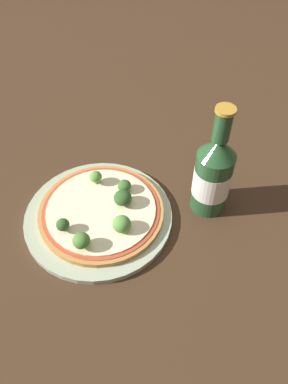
{
  "coord_description": "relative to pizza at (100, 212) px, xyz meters",
  "views": [
    {
      "loc": [
        0.32,
        -0.32,
        0.57
      ],
      "look_at": [
        0.08,
        0.05,
        0.06
      ],
      "focal_mm": 35.0,
      "sensor_mm": 36.0,
      "label": 1
    }
  ],
  "objects": [
    {
      "name": "ground_plane",
      "position": [
        -0.02,
        0.0,
        -0.02
      ],
      "size": [
        3.0,
        3.0,
        0.0
      ],
      "primitive_type": "plane",
      "color": "#3D2819"
    },
    {
      "name": "plate",
      "position": [
        -0.0,
        -0.0,
        -0.01
      ],
      "size": [
        0.28,
        0.28,
        0.01
      ],
      "color": "#A3B293",
      "rests_on": "ground_plane"
    },
    {
      "name": "pizza",
      "position": [
        0.0,
        0.0,
        0.0
      ],
      "size": [
        0.24,
        0.24,
        0.01
      ],
      "color": "#B77F42",
      "rests_on": "plate"
    },
    {
      "name": "broccoli_floret_0",
      "position": [
        0.02,
        -0.08,
        0.03
      ],
      "size": [
        0.03,
        0.03,
        0.03
      ],
      "color": "#6B8E51",
      "rests_on": "pizza"
    },
    {
      "name": "broccoli_floret_1",
      "position": [
        0.01,
        0.07,
        0.02
      ],
      "size": [
        0.03,
        0.03,
        0.02
      ],
      "color": "#6B8E51",
      "rests_on": "pizza"
    },
    {
      "name": "broccoli_floret_2",
      "position": [
        -0.03,
        -0.07,
        0.02
      ],
      "size": [
        0.02,
        0.02,
        0.03
      ],
      "color": "#6B8E51",
      "rests_on": "pizza"
    },
    {
      "name": "broccoli_floret_3",
      "position": [
        -0.05,
        0.05,
        0.02
      ],
      "size": [
        0.02,
        0.02,
        0.03
      ],
      "color": "#6B8E51",
      "rests_on": "pizza"
    },
    {
      "name": "broccoli_floret_4",
      "position": [
        0.06,
        -0.01,
        0.02
      ],
      "size": [
        0.03,
        0.03,
        0.03
      ],
      "color": "#6B8E51",
      "rests_on": "pizza"
    },
    {
      "name": "broccoli_floret_5",
      "position": [
        0.03,
        0.04,
        0.02
      ],
      "size": [
        0.03,
        0.03,
        0.03
      ],
      "color": "#6B8E51",
      "rests_on": "pizza"
    },
    {
      "name": "beer_bottle",
      "position": [
        0.16,
        0.14,
        0.07
      ],
      "size": [
        0.07,
        0.07,
        0.23
      ],
      "color": "#234C28",
      "rests_on": "ground_plane"
    }
  ]
}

